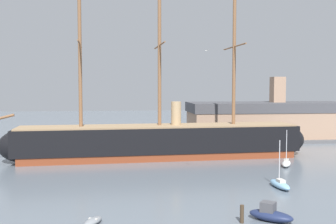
# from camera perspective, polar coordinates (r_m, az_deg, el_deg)

# --- Properties ---
(tall_ship) EXTENTS (65.60, 14.50, 31.54)m
(tall_ship) POSITION_cam_1_polar(r_m,az_deg,el_deg) (78.15, -1.20, -4.14)
(tall_ship) COLOR brown
(tall_ship) RESTS_ON ground
(dinghy_foreground_left) EXTENTS (2.33, 2.98, 0.65)m
(dinghy_foreground_left) POSITION_cam_1_polar(r_m,az_deg,el_deg) (43.01, -10.63, -15.04)
(dinghy_foreground_left) COLOR gray
(dinghy_foreground_left) RESTS_ON ground
(motorboat_foreground_right) EXTENTS (4.85, 4.49, 1.97)m
(motorboat_foreground_right) POSITION_cam_1_polar(r_m,az_deg,el_deg) (44.52, 14.40, -13.95)
(motorboat_foreground_right) COLOR #1E284C
(motorboat_foreground_right) RESTS_ON ground
(sailboat_mid_right) EXTENTS (1.88, 5.20, 6.65)m
(sailboat_mid_right) POSITION_cam_1_polar(r_m,az_deg,el_deg) (58.28, 15.67, -9.87)
(sailboat_mid_right) COLOR #7FB2D6
(sailboat_mid_right) RESTS_ON ground
(sailboat_alongside_stern) EXTENTS (3.56, 5.09, 6.45)m
(sailboat_alongside_stern) POSITION_cam_1_polar(r_m,az_deg,el_deg) (74.00, 16.51, -7.01)
(sailboat_alongside_stern) COLOR silver
(sailboat_alongside_stern) RESTS_ON ground
(motorboat_distant_centre) EXTENTS (4.10, 4.50, 1.81)m
(motorboat_distant_centre) POSITION_cam_1_polar(r_m,az_deg,el_deg) (97.81, -1.11, -4.21)
(motorboat_distant_centre) COLOR gold
(motorboat_distant_centre) RESTS_ON ground
(mooring_piling_nearest) EXTENTS (0.42, 0.42, 1.87)m
(mooring_piling_nearest) POSITION_cam_1_polar(r_m,az_deg,el_deg) (43.20, 10.50, -14.11)
(mooring_piling_nearest) COLOR #423323
(mooring_piling_nearest) RESTS_ON ground
(dockside_warehouse_right) EXTENTS (45.10, 17.23, 16.53)m
(dockside_warehouse_right) POSITION_cam_1_polar(r_m,az_deg,el_deg) (108.20, 14.10, -1.26)
(dockside_warehouse_right) COLOR #565659
(dockside_warehouse_right) RESTS_ON ground
(seagull_in_flight) EXTENTS (0.41, 1.15, 0.13)m
(seagull_in_flight) POSITION_cam_1_polar(r_m,az_deg,el_deg) (55.17, 5.53, 8.72)
(seagull_in_flight) COLOR silver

